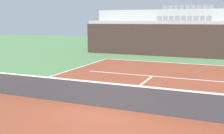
% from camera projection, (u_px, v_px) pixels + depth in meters
% --- Properties ---
extents(ground_plane, '(80.00, 80.00, 0.00)m').
position_uv_depth(ground_plane, '(109.00, 108.00, 10.17)').
color(ground_plane, '#477042').
extents(court_surface, '(11.00, 24.00, 0.01)m').
position_uv_depth(court_surface, '(109.00, 108.00, 10.17)').
color(court_surface, brown).
rests_on(court_surface, ground_plane).
extents(baseline_far, '(11.00, 0.10, 0.00)m').
position_uv_depth(baseline_far, '(171.00, 63.00, 21.01)').
color(baseline_far, white).
rests_on(baseline_far, court_surface).
extents(service_line_far, '(8.26, 0.10, 0.00)m').
position_uv_depth(service_line_far, '(153.00, 76.00, 15.97)').
color(service_line_far, white).
rests_on(service_line_far, court_surface).
extents(centre_service_line, '(0.10, 6.40, 0.00)m').
position_uv_depth(centre_service_line, '(136.00, 89.00, 13.07)').
color(centre_service_line, white).
rests_on(centre_service_line, court_surface).
extents(back_wall, '(18.16, 0.30, 2.89)m').
position_uv_depth(back_wall, '(180.00, 41.00, 24.07)').
color(back_wall, '#33231E').
rests_on(back_wall, ground_plane).
extents(stands_tier_lower, '(18.16, 2.40, 3.19)m').
position_uv_depth(stands_tier_lower, '(182.00, 38.00, 25.27)').
color(stands_tier_lower, '#9E9E99').
rests_on(stands_tier_lower, ground_plane).
extents(stands_tier_upper, '(18.16, 2.40, 4.28)m').
position_uv_depth(stands_tier_upper, '(186.00, 31.00, 27.36)').
color(stands_tier_upper, '#9E9E99').
rests_on(stands_tier_upper, ground_plane).
extents(seating_row_lower, '(4.89, 0.44, 0.44)m').
position_uv_depth(seating_row_lower, '(183.00, 19.00, 25.07)').
color(seating_row_lower, slate).
rests_on(seating_row_lower, stands_tier_lower).
extents(seating_row_upper, '(4.89, 0.44, 0.44)m').
position_uv_depth(seating_row_upper, '(187.00, 8.00, 27.06)').
color(seating_row_upper, slate).
rests_on(seating_row_upper, stands_tier_upper).
extents(tennis_net, '(11.08, 0.08, 1.07)m').
position_uv_depth(tennis_net, '(109.00, 95.00, 10.08)').
color(tennis_net, black).
rests_on(tennis_net, court_surface).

